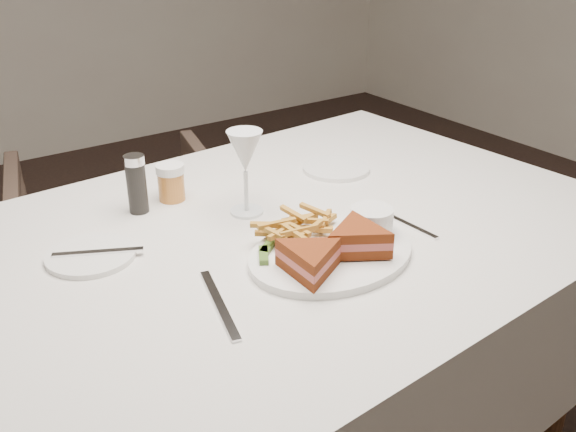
# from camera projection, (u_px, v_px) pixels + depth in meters

# --- Properties ---
(ground) EXTENTS (5.00, 5.00, 0.00)m
(ground) POSITION_uv_depth(u_px,v_px,m) (282.00, 408.00, 1.87)
(ground) COLOR black
(ground) RESTS_ON ground
(table) EXTENTS (1.46, 1.03, 0.75)m
(table) POSITION_uv_depth(u_px,v_px,m) (275.00, 380.00, 1.42)
(table) COLOR silver
(table) RESTS_ON ground
(chair_far) EXTENTS (0.77, 0.74, 0.66)m
(chair_far) POSITION_uv_depth(u_px,v_px,m) (123.00, 242.00, 2.09)
(chair_far) COLOR #433229
(chair_far) RESTS_ON ground
(table_setting) EXTENTS (0.78, 0.58, 0.18)m
(table_setting) POSITION_uv_depth(u_px,v_px,m) (292.00, 223.00, 1.19)
(table_setting) COLOR white
(table_setting) RESTS_ON table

